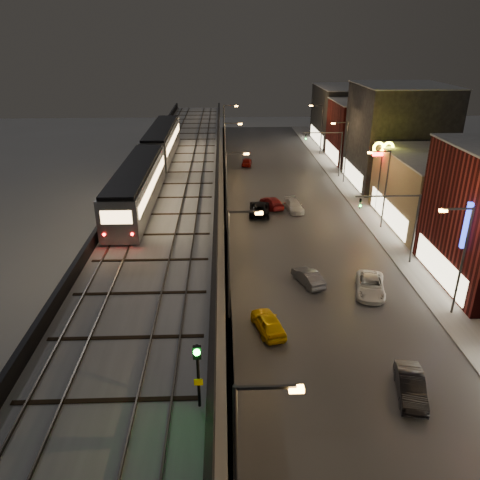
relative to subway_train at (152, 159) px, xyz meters
name	(u,v)px	position (x,y,z in m)	size (l,w,h in m)	color
ground	(246,454)	(8.50, -30.61, -8.36)	(220.00, 220.00, 0.00)	silver
road_surface	(293,217)	(16.00, 4.39, -8.33)	(17.00, 120.00, 0.06)	#46474D
sidewalk_right	(374,215)	(26.00, 4.39, -8.29)	(4.00, 120.00, 0.14)	#9FA1A8
under_viaduct_pavement	(183,218)	(2.50, 4.39, -8.33)	(11.00, 120.00, 0.06)	#9FA1A8
elevated_viaduct	(178,181)	(2.50, 1.24, -2.74)	(9.00, 100.00, 6.30)	black
viaduct_trackbed	(178,174)	(2.49, 1.36, -1.97)	(8.40, 100.00, 0.32)	#B2B7C1
viaduct_parapet_streetside	(217,169)	(6.85, 1.39, -1.51)	(0.30, 100.00, 1.10)	black
viaduct_parapet_far	(137,170)	(-1.85, 1.39, -1.51)	(0.30, 100.00, 1.10)	black
building_c	(443,191)	(32.49, 1.39, -4.28)	(12.20, 15.20, 8.16)	#907A58
building_d	(398,136)	(32.49, 17.39, -1.28)	(12.20, 13.20, 14.16)	#2A292E
building_e	(368,132)	(32.49, 31.39, -3.28)	(12.20, 12.20, 10.16)	#591615
building_f	(348,116)	(32.49, 45.39, -2.78)	(12.20, 16.20, 11.16)	#262626
streetlight_left_0	(242,462)	(8.07, -35.61, -3.12)	(2.57, 0.28, 9.00)	#38383A
streetlight_left_1	(232,258)	(8.07, -17.61, -3.12)	(2.57, 0.28, 9.00)	#38383A
streetlight_right_1	(460,255)	(25.23, -17.61, -3.12)	(2.56, 0.28, 9.00)	#38383A
streetlight_left_2	(229,186)	(8.07, 0.39, -3.12)	(2.57, 0.28, 9.00)	#38383A
streetlight_right_2	(384,184)	(25.23, 0.39, -3.12)	(2.56, 0.28, 9.00)	#38383A
streetlight_left_3	(227,149)	(8.07, 18.39, -3.12)	(2.57, 0.28, 9.00)	#38383A
streetlight_right_3	(344,148)	(25.23, 18.39, -3.12)	(2.56, 0.28, 9.00)	#38383A
streetlight_left_4	(226,126)	(8.07, 36.39, -3.12)	(2.57, 0.28, 9.00)	#38383A
streetlight_right_4	(320,126)	(25.23, 36.39, -3.12)	(2.56, 0.28, 9.00)	#38383A
traffic_light_rig_a	(404,220)	(24.34, -8.61, -3.86)	(6.10, 0.34, 7.00)	#38383A
traffic_light_rig_b	(333,148)	(24.34, 21.39, -3.86)	(6.10, 0.34, 7.00)	#38383A
subway_train	(152,159)	(0.00, 0.00, 0.00)	(2.93, 36.12, 3.50)	gray
rail_signal	(198,365)	(6.40, -34.09, 0.39)	(0.35, 0.43, 3.01)	black
car_taxi	(268,323)	(10.67, -19.48, -7.64)	(1.71, 4.25, 1.45)	yellow
car_near_white	(308,278)	(14.87, -12.38, -7.70)	(1.40, 4.03, 1.33)	#555964
car_mid_silver	(260,209)	(11.91, 5.38, -7.62)	(2.45, 5.31, 1.47)	black
car_mid_dark	(272,203)	(13.66, 7.68, -7.69)	(1.88, 4.62, 1.34)	maroon
car_far_white	(247,162)	(11.49, 28.64, -7.70)	(1.56, 3.88, 1.32)	maroon
car_onc_silver	(410,387)	(18.73, -26.62, -7.64)	(1.52, 4.35, 1.43)	black
car_onc_dark	(370,286)	(19.92, -14.20, -7.66)	(2.33, 5.06, 1.41)	silver
car_onc_white	(294,206)	(16.31, 6.44, -7.72)	(1.80, 4.43, 1.29)	white
sign_mcdonalds	(382,157)	(26.50, 5.62, -1.34)	(2.63, 0.46, 8.84)	#38383A
sign_carwash	(473,234)	(27.00, -15.74, -2.22)	(1.67, 0.35, 8.68)	#38383A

